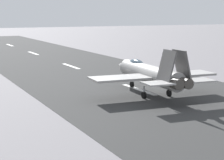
# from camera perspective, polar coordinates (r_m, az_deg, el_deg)

# --- Properties ---
(ground_plane) EXTENTS (400.00, 400.00, 0.00)m
(ground_plane) POSITION_cam_1_polar(r_m,az_deg,el_deg) (51.00, 3.78, -1.35)
(ground_plane) COLOR slate
(runway_strip) EXTENTS (240.00, 26.00, 0.02)m
(runway_strip) POSITION_cam_1_polar(r_m,az_deg,el_deg) (50.98, 3.79, -1.34)
(runway_strip) COLOR #313231
(runway_strip) RESTS_ON ground
(fighter_jet) EXTENTS (17.17, 15.01, 5.71)m
(fighter_jet) POSITION_cam_1_polar(r_m,az_deg,el_deg) (47.86, 5.16, 0.96)
(fighter_jet) COLOR #A5A2A0
(fighter_jet) RESTS_ON ground
(crew_person) EXTENTS (0.60, 0.48, 1.69)m
(crew_person) POSITION_cam_1_polar(r_m,az_deg,el_deg) (65.97, 3.86, 1.87)
(crew_person) COLOR #1E2338
(crew_person) RESTS_ON ground
(marker_cone_mid) EXTENTS (0.44, 0.44, 0.55)m
(marker_cone_mid) POSITION_cam_1_polar(r_m,az_deg,el_deg) (58.41, 13.21, 0.08)
(marker_cone_mid) COLOR orange
(marker_cone_mid) RESTS_ON ground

